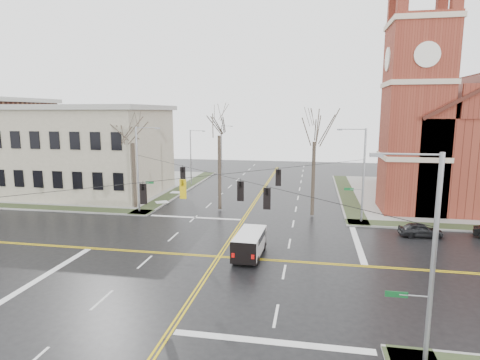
% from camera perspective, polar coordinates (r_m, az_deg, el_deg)
% --- Properties ---
extents(ground, '(120.00, 120.00, 0.00)m').
position_cam_1_polar(ground, '(30.45, -3.02, -10.84)').
color(ground, black).
rests_on(ground, ground).
extents(sidewalks, '(80.00, 80.00, 0.17)m').
position_cam_1_polar(sidewalks, '(30.42, -3.02, -10.70)').
color(sidewalks, gray).
rests_on(sidewalks, ground).
extents(road_markings, '(100.00, 100.00, 0.01)m').
position_cam_1_polar(road_markings, '(30.45, -3.02, -10.83)').
color(road_markings, gold).
rests_on(road_markings, ground).
extents(church, '(24.28, 27.48, 27.50)m').
position_cam_1_polar(church, '(55.60, 29.52, 6.13)').
color(church, maroon).
rests_on(church, ground).
extents(civic_building_a, '(18.00, 14.00, 11.00)m').
position_cam_1_polar(civic_building_a, '(55.92, -20.59, 3.75)').
color(civic_building_a, gray).
rests_on(civic_building_a, ground).
extents(signal_pole_ne, '(2.75, 0.22, 9.00)m').
position_cam_1_polar(signal_pole_ne, '(39.92, 16.94, 1.02)').
color(signal_pole_ne, gray).
rests_on(signal_pole_ne, ground).
extents(signal_pole_nw, '(2.75, 0.22, 9.00)m').
position_cam_1_polar(signal_pole_nw, '(43.54, -14.16, 1.83)').
color(signal_pole_nw, gray).
rests_on(signal_pole_nw, ground).
extents(signal_pole_se, '(2.75, 0.22, 9.00)m').
position_cam_1_polar(signal_pole_se, '(17.83, 25.27, -9.96)').
color(signal_pole_se, gray).
rests_on(signal_pole_se, ground).
extents(span_wires, '(23.02, 23.02, 0.03)m').
position_cam_1_polar(span_wires, '(28.87, -3.13, 0.77)').
color(span_wires, black).
rests_on(span_wires, ground).
extents(traffic_signals, '(8.21, 8.26, 1.30)m').
position_cam_1_polar(traffic_signals, '(28.36, -3.43, -0.93)').
color(traffic_signals, black).
rests_on(traffic_signals, ground).
extents(streetlight_north_a, '(2.30, 0.20, 8.00)m').
position_cam_1_polar(streetlight_north_a, '(58.69, -6.89, 3.54)').
color(streetlight_north_a, gray).
rests_on(streetlight_north_a, ground).
extents(streetlight_north_b, '(2.30, 0.20, 8.00)m').
position_cam_1_polar(streetlight_north_b, '(77.94, -2.54, 5.09)').
color(streetlight_north_b, gray).
rests_on(streetlight_north_b, ground).
extents(cargo_van, '(2.05, 4.86, 1.82)m').
position_cam_1_polar(cargo_van, '(30.31, 1.46, -8.77)').
color(cargo_van, silver).
rests_on(cargo_van, ground).
extents(parked_car_a, '(3.65, 1.63, 1.22)m').
position_cam_1_polar(parked_car_a, '(38.15, 24.25, -6.49)').
color(parked_car_a, black).
rests_on(parked_car_a, ground).
extents(tree_nw_far, '(4.00, 4.00, 10.73)m').
position_cam_1_polar(tree_nw_far, '(45.28, -15.02, 5.69)').
color(tree_nw_far, '#352A22').
rests_on(tree_nw_far, ground).
extents(tree_nw_near, '(4.00, 4.00, 12.04)m').
position_cam_1_polar(tree_nw_near, '(42.89, -2.98, 7.05)').
color(tree_nw_near, '#352A22').
rests_on(tree_nw_near, ground).
extents(tree_ne, '(4.00, 4.00, 11.32)m').
position_cam_1_polar(tree_ne, '(40.99, 10.54, 6.06)').
color(tree_ne, '#352A22').
rests_on(tree_ne, ground).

